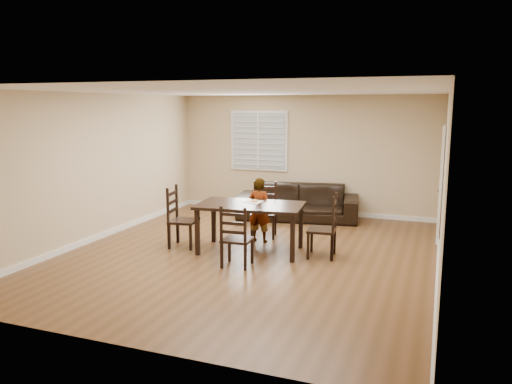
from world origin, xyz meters
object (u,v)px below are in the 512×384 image
dining_table (250,209)px  chair_left (177,219)px  chair_near (265,211)px  chair_right (330,229)px  sofa (298,202)px  donut (255,200)px  child (259,210)px  chair_far (235,240)px

dining_table → chair_left: chair_left is taller
dining_table → chair_near: bearing=90.7°
chair_right → chair_left: bearing=-89.7°
chair_left → sofa: size_ratio=0.41×
chair_left → donut: size_ratio=9.89×
dining_table → child: (-0.07, 0.64, -0.15)m
dining_table → chair_near: (-0.14, 1.11, -0.27)m
chair_right → donut: chair_right is taller
chair_right → sofa: chair_right is taller
chair_left → donut: chair_left is taller
chair_far → sofa: (-0.01, 3.57, -0.06)m
chair_near → chair_left: 1.74m
chair_right → child: size_ratio=0.89×
dining_table → sofa: (0.09, 2.65, -0.36)m
dining_table → chair_left: bearing=-179.8°
chair_far → child: child is taller
chair_right → child: bearing=-115.3°
child → donut: 0.51m
chair_left → sofa: chair_left is taller
chair_near → donut: (0.14, -0.91, 0.38)m
chair_near → chair_far: size_ratio=1.07×
sofa → chair_right: bearing=-72.9°
chair_far → donut: 1.20m
chair_near → child: 0.49m
chair_near → child: child is taller
chair_left → child: size_ratio=0.91×
donut → dining_table: bearing=-90.0°
dining_table → chair_far: 0.97m
donut → sofa: (0.09, 2.45, -0.47)m
donut → sofa: 2.50m
chair_right → donut: 1.39m
chair_right → donut: bearing=-98.4°
donut → chair_right: bearing=-2.2°
chair_near → chair_left: chair_left is taller
chair_left → chair_right: chair_left is taller
sofa → chair_far: bearing=-99.2°
chair_near → chair_far: chair_near is taller
chair_far → child: 1.57m
dining_table → chair_right: 1.37m
donut → sofa: size_ratio=0.04×
sofa → dining_table: bearing=-101.3°
chair_far → chair_left: (-1.43, 0.77, 0.05)m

